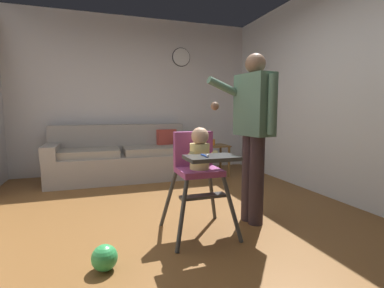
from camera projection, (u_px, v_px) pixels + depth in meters
name	position (u px, v px, depth m)	size (l,w,h in m)	color
ground	(179.00, 234.00, 2.64)	(5.73, 7.01, 0.10)	brown
wall_far	(137.00, 96.00, 5.06)	(4.93, 0.06, 2.70)	silver
wall_right	(339.00, 89.00, 3.42)	(0.06, 6.01, 2.70)	silver
couch	(122.00, 158.00, 4.58)	(2.20, 0.86, 0.86)	gray
high_chair	(199.00, 161.00, 2.47)	(0.61, 0.73, 0.96)	#353736
adult_standing	(253.00, 129.00, 2.70)	(0.56, 0.50, 1.62)	#312529
toy_ball	(104.00, 258.00, 1.94)	(0.18, 0.18, 0.18)	green
side_table	(215.00, 153.00, 4.77)	(0.40, 0.40, 0.52)	brown
sippy_cup	(213.00, 142.00, 4.73)	(0.07, 0.07, 0.10)	orange
wall_clock	(181.00, 57.00, 5.19)	(0.34, 0.04, 0.34)	white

